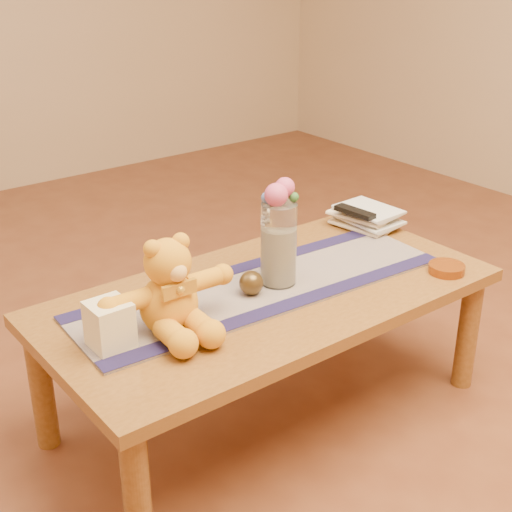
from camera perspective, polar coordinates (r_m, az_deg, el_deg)
floor at (r=2.46m, az=0.94°, el=-12.12°), size 5.50×5.50×0.00m
coffee_table_top at (r=2.23m, az=1.02°, el=-3.19°), size 1.40×0.70×0.04m
table_leg_fl at (r=1.87m, az=-9.36°, el=-18.23°), size 0.07×0.07×0.41m
table_leg_fr at (r=2.58m, az=16.34°, el=-5.83°), size 0.07×0.07×0.41m
table_leg_bl at (r=2.30m, az=-16.53°, el=-9.93°), size 0.07×0.07×0.41m
table_leg_br at (r=2.91m, az=7.27°, el=-1.46°), size 0.07×0.07×0.41m
persian_runner at (r=2.23m, az=0.47°, el=-2.46°), size 1.22×0.42×0.01m
runner_border_near at (r=2.13m, az=2.72°, el=-3.78°), size 1.20×0.13×0.00m
runner_border_far at (r=2.34m, az=-1.56°, el=-1.03°), size 1.20×0.13×0.00m
teddy_bear at (r=1.96m, az=-6.95°, el=-2.32°), size 0.39×0.33×0.26m
pillar_candle at (r=1.93m, az=-11.46°, el=-5.31°), size 0.11×0.11×0.13m
candle_wick at (r=1.90m, az=-11.63°, el=-3.50°), size 0.00×0.00×0.01m
glass_vase at (r=2.20m, az=1.79°, el=0.95°), size 0.11×0.11×0.26m
potpourri_fill at (r=2.21m, az=1.78°, el=0.03°), size 0.09×0.09×0.18m
rose_left at (r=2.12m, az=1.60°, el=4.84°), size 0.07×0.07×0.07m
rose_right at (r=2.15m, az=2.28°, el=5.43°), size 0.06×0.06×0.06m
blue_flower_back at (r=2.17m, az=1.46°, el=5.13°), size 0.04×0.04×0.04m
blue_flower_side at (r=2.14m, az=0.88°, el=4.61°), size 0.04×0.04×0.04m
leaf_sprig at (r=2.15m, az=3.01°, el=4.66°), size 0.03×0.03×0.03m
bronze_ball at (r=2.17m, az=-0.38°, el=-2.13°), size 0.09×0.09×0.07m
book_bottom at (r=2.66m, az=7.54°, el=2.03°), size 0.20×0.25×0.02m
book_lower at (r=2.65m, az=7.70°, el=2.41°), size 0.17×0.23×0.02m
book_upper at (r=2.64m, az=7.45°, el=2.77°), size 0.21×0.25×0.02m
book_top at (r=2.64m, az=7.69°, el=3.18°), size 0.17×0.23×0.02m
tv_remote at (r=2.63m, az=7.79°, el=3.47°), size 0.06×0.16×0.02m
amber_dish at (r=2.41m, az=14.79°, el=-0.97°), size 0.13×0.13×0.03m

